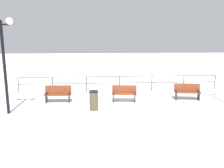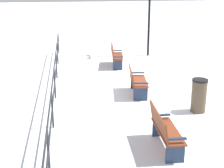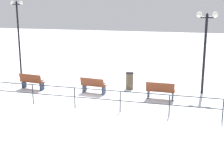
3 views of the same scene
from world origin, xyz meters
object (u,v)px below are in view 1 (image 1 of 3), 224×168
at_px(bench_second, 124,93).
at_px(bench_third, 187,91).
at_px(lamppost_near, 3,47).
at_px(trash_bin, 94,100).
at_px(bench_nearest, 58,94).

distance_m(bench_second, bench_third, 3.66).
bearing_deg(lamppost_near, trash_bin, 93.22).
xyz_separation_m(bench_nearest, bench_second, (0.12, 3.66, -0.01)).
height_order(bench_nearest, trash_bin, trash_bin).
height_order(bench_third, lamppost_near, lamppost_near).
bearing_deg(bench_third, bench_second, -79.62).
bearing_deg(trash_bin, lamppost_near, -86.78).
height_order(bench_second, trash_bin, trash_bin).
distance_m(bench_second, trash_bin, 2.22).
relative_size(bench_third, lamppost_near, 0.35).
height_order(bench_nearest, lamppost_near, lamppost_near).
bearing_deg(bench_third, lamppost_near, -70.96).
bearing_deg(bench_second, bench_third, 98.87).
xyz_separation_m(bench_second, lamppost_near, (1.68, -5.69, 2.66)).
relative_size(bench_nearest, bench_third, 0.96).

